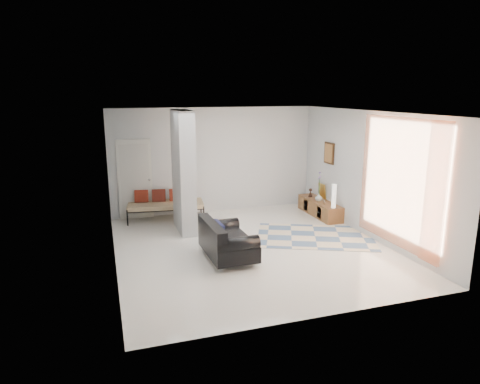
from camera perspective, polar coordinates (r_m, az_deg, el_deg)
name	(u,v)px	position (r m, az deg, el deg)	size (l,w,h in m)	color
floor	(251,247)	(9.07, 1.51, -7.40)	(6.00, 6.00, 0.00)	silver
ceiling	(252,112)	(8.50, 1.63, 10.56)	(6.00, 6.00, 0.00)	white
wall_back	(214,160)	(11.50, -3.44, 4.23)	(6.00, 6.00, 0.00)	silver
wall_front	(324,225)	(6.03, 11.16, -4.38)	(6.00, 6.00, 0.00)	silver
wall_left	(111,192)	(8.20, -16.86, 0.00)	(6.00, 6.00, 0.00)	silver
wall_right	(368,175)	(9.93, 16.72, 2.25)	(6.00, 6.00, 0.00)	silver
partition_column	(183,172)	(9.92, -7.55, 2.69)	(0.35, 1.20, 2.80)	#ACB0B3
hallway_door	(135,179)	(11.20, -13.82, 1.65)	(0.85, 0.06, 2.04)	white
curtain	(399,183)	(8.97, 20.45, 1.16)	(2.55, 2.55, 0.00)	#FF7B43
wall_art	(329,153)	(11.29, 11.80, 5.09)	(0.04, 0.45, 0.55)	#3E2311
media_console	(320,208)	(11.48, 10.59, -2.09)	(0.45, 1.70, 0.80)	brown
loveseat	(225,241)	(8.39, -2.00, -6.52)	(0.88, 1.47, 0.76)	silver
daybed	(165,204)	(11.08, -10.02, -1.52)	(1.99, 1.05, 0.77)	black
area_rug	(315,236)	(9.86, 9.97, -5.85)	(2.58, 1.72, 0.01)	beige
cylinder_lamp	(334,196)	(10.75, 12.41, -0.53)	(0.11, 0.11, 0.59)	white
bronze_figurine	(310,193)	(11.78, 9.37, -0.08)	(0.12, 0.12, 0.23)	#321E16
vase	(319,197)	(11.38, 10.45, -0.70)	(0.19, 0.19, 0.20)	white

